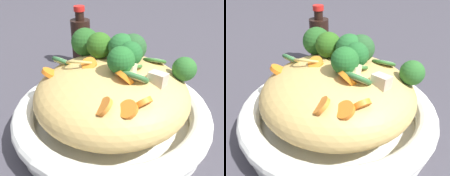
# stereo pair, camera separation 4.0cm
# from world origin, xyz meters

# --- Properties ---
(ground_plane) EXTENTS (3.00, 3.00, 0.00)m
(ground_plane) POSITION_xyz_m (0.00, 0.00, 0.00)
(ground_plane) COLOR #3A3840
(serving_bowl) EXTENTS (0.32, 0.32, 0.05)m
(serving_bowl) POSITION_xyz_m (0.00, 0.00, 0.03)
(serving_bowl) COLOR white
(serving_bowl) RESTS_ON ground_plane
(noodle_heap) EXTENTS (0.25, 0.25, 0.11)m
(noodle_heap) POSITION_xyz_m (-0.00, 0.00, 0.07)
(noodle_heap) COLOR tan
(noodle_heap) RESTS_ON serving_bowl
(broccoli_florets) EXTENTS (0.21, 0.14, 0.08)m
(broccoli_florets) POSITION_xyz_m (-0.02, 0.02, 0.13)
(broccoli_florets) COLOR #98BD75
(broccoli_florets) RESTS_ON serving_bowl
(carrot_coins) EXTENTS (0.18, 0.09, 0.04)m
(carrot_coins) POSITION_xyz_m (0.03, -0.04, 0.11)
(carrot_coins) COLOR orange
(carrot_coins) RESTS_ON serving_bowl
(zucchini_slices) EXTENTS (0.18, 0.17, 0.04)m
(zucchini_slices) POSITION_xyz_m (-0.00, 0.01, 0.11)
(zucchini_slices) COLOR beige
(zucchini_slices) RESTS_ON serving_bowl
(chicken_chunks) EXTENTS (0.14, 0.05, 0.03)m
(chicken_chunks) POSITION_xyz_m (0.02, 0.02, 0.12)
(chicken_chunks) COLOR #C8B196
(chicken_chunks) RESTS_ON serving_bowl
(soy_sauce_bottle) EXTENTS (0.05, 0.05, 0.15)m
(soy_sauce_bottle) POSITION_xyz_m (-0.25, 0.10, 0.06)
(soy_sauce_bottle) COLOR black
(soy_sauce_bottle) RESTS_ON ground_plane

